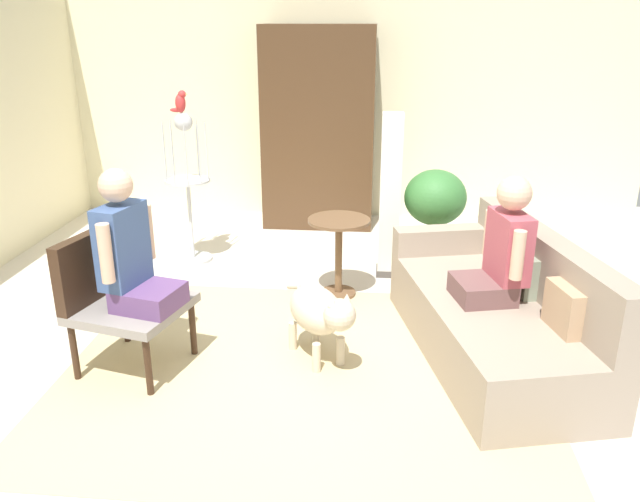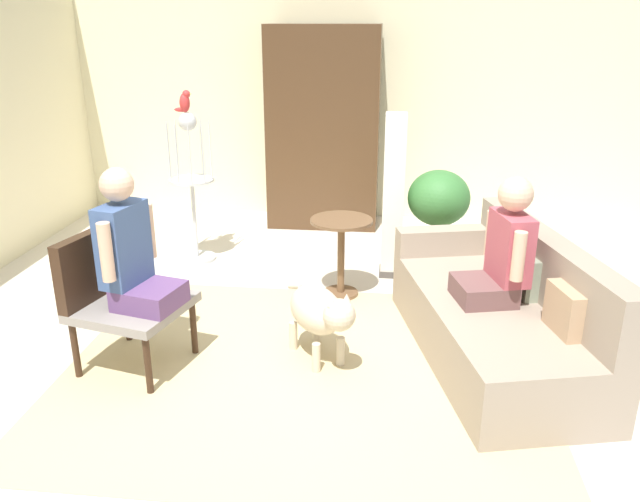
{
  "view_description": "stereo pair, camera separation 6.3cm",
  "coord_description": "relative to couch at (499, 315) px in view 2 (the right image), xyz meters",
  "views": [
    {
      "loc": [
        0.45,
        -3.85,
        2.19
      ],
      "look_at": [
        0.1,
        -0.14,
        0.82
      ],
      "focal_mm": 35.78,
      "sensor_mm": 36.0,
      "label": 1
    },
    {
      "loc": [
        0.51,
        -3.85,
        2.19
      ],
      "look_at": [
        0.1,
        -0.14,
        0.82
      ],
      "focal_mm": 35.78,
      "sensor_mm": 36.0,
      "label": 2
    }
  ],
  "objects": [
    {
      "name": "ground_plane",
      "position": [
        -1.28,
        -0.15,
        -0.3
      ],
      "size": [
        8.01,
        8.01,
        0.0
      ],
      "primitive_type": "plane",
      "color": "beige"
    },
    {
      "name": "back_wall",
      "position": [
        -1.28,
        3.25,
        1.03
      ],
      "size": [
        6.68,
        0.12,
        2.66
      ],
      "primitive_type": "cube",
      "color": "beige",
      "rests_on": "ground"
    },
    {
      "name": "area_rug",
      "position": [
        -1.3,
        -0.35,
        -0.3
      ],
      "size": [
        3.11,
        2.58,
        0.01
      ],
      "primitive_type": "cube",
      "color": "#C6B284",
      "rests_on": "ground"
    },
    {
      "name": "couch",
      "position": [
        0.0,
        0.0,
        0.0
      ],
      "size": [
        1.32,
        2.13,
        0.85
      ],
      "color": "gray",
      "rests_on": "ground"
    },
    {
      "name": "armchair",
      "position": [
        -2.52,
        -0.37,
        0.23
      ],
      "size": [
        0.78,
        0.77,
        0.9
      ],
      "color": "#382316",
      "rests_on": "ground"
    },
    {
      "name": "person_on_couch",
      "position": [
        -0.03,
        -0.03,
        0.47
      ],
      "size": [
        0.5,
        0.51,
        0.83
      ],
      "color": "brown"
    },
    {
      "name": "person_on_armchair",
      "position": [
        -2.37,
        -0.41,
        0.52
      ],
      "size": [
        0.51,
        0.5,
        0.89
      ],
      "color": "#644274"
    },
    {
      "name": "round_end_table",
      "position": [
        -1.14,
        0.88,
        0.14
      ],
      "size": [
        0.51,
        0.51,
        0.66
      ],
      "color": "brown",
      "rests_on": "ground"
    },
    {
      "name": "dog",
      "position": [
        -1.2,
        -0.21,
        0.06
      ],
      "size": [
        0.54,
        0.72,
        0.58
      ],
      "color": "beige",
      "rests_on": "ground"
    },
    {
      "name": "bird_cage_stand",
      "position": [
        -2.58,
        1.56,
        0.42
      ],
      "size": [
        0.41,
        0.41,
        1.4
      ],
      "color": "silver",
      "rests_on": "ground"
    },
    {
      "name": "parrot",
      "position": [
        -2.6,
        1.56,
        1.19
      ],
      "size": [
        0.17,
        0.1,
        0.19
      ],
      "color": "red",
      "rests_on": "bird_cage_stand"
    },
    {
      "name": "potted_plant",
      "position": [
        -0.34,
        1.46,
        0.31
      ],
      "size": [
        0.54,
        0.54,
        0.95
      ],
      "color": "#996047",
      "rests_on": "ground"
    },
    {
      "name": "column_lamp",
      "position": [
        -0.73,
        1.38,
        0.42
      ],
      "size": [
        0.2,
        0.2,
        1.44
      ],
      "color": "#4C4742",
      "rests_on": "ground"
    },
    {
      "name": "armoire_cabinet",
      "position": [
        -1.5,
        2.84,
        0.76
      ],
      "size": [
        1.18,
        0.56,
        2.13
      ],
      "primitive_type": "cube",
      "color": "#4C331E",
      "rests_on": "ground"
    }
  ]
}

